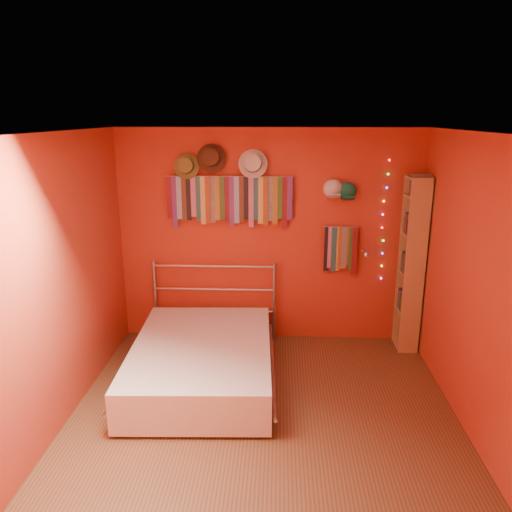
# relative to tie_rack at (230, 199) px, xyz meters

# --- Properties ---
(ground) EXTENTS (3.50, 3.50, 0.00)m
(ground) POSITION_rel_tie_rack_xyz_m (0.44, -1.68, -1.71)
(ground) COLOR #54351D
(ground) RESTS_ON ground
(back_wall) EXTENTS (3.50, 0.02, 2.50)m
(back_wall) POSITION_rel_tie_rack_xyz_m (0.44, 0.07, -0.46)
(back_wall) COLOR maroon
(back_wall) RESTS_ON ground
(right_wall) EXTENTS (0.02, 3.50, 2.50)m
(right_wall) POSITION_rel_tie_rack_xyz_m (2.19, -1.68, -0.46)
(right_wall) COLOR maroon
(right_wall) RESTS_ON ground
(left_wall) EXTENTS (0.02, 3.50, 2.50)m
(left_wall) POSITION_rel_tie_rack_xyz_m (-1.31, -1.68, -0.46)
(left_wall) COLOR maroon
(left_wall) RESTS_ON ground
(ceiling) EXTENTS (3.50, 3.50, 0.02)m
(ceiling) POSITION_rel_tie_rack_xyz_m (0.44, -1.68, 0.79)
(ceiling) COLOR white
(ceiling) RESTS_ON back_wall
(tie_rack) EXTENTS (1.45, 0.03, 0.60)m
(tie_rack) POSITION_rel_tie_rack_xyz_m (0.00, 0.00, 0.00)
(tie_rack) COLOR #A5A5AA
(tie_rack) RESTS_ON back_wall
(small_tie_rack) EXTENTS (0.40, 0.03, 0.57)m
(small_tie_rack) POSITION_rel_tie_rack_xyz_m (1.28, -0.00, -0.56)
(small_tie_rack) COLOR #A5A5AA
(small_tie_rack) RESTS_ON back_wall
(fedora_olive) EXTENTS (0.29, 0.16, 0.29)m
(fedora_olive) POSITION_rel_tie_rack_xyz_m (-0.48, -0.03, 0.37)
(fedora_olive) COLOR olive
(fedora_olive) RESTS_ON back_wall
(fedora_brown) EXTENTS (0.33, 0.18, 0.32)m
(fedora_brown) POSITION_rel_tie_rack_xyz_m (-0.20, -0.04, 0.46)
(fedora_brown) COLOR #432818
(fedora_brown) RESTS_ON back_wall
(fedora_white) EXTENTS (0.32, 0.18, 0.32)m
(fedora_white) POSITION_rel_tie_rack_xyz_m (0.26, -0.04, 0.40)
(fedora_white) COLOR beige
(fedora_white) RESTS_ON back_wall
(cap_white) EXTENTS (0.20, 0.25, 0.20)m
(cap_white) POSITION_rel_tie_rack_xyz_m (1.16, 0.01, 0.12)
(cap_white) COLOR silver
(cap_white) RESTS_ON back_wall
(cap_green) EXTENTS (0.19, 0.24, 0.19)m
(cap_green) POSITION_rel_tie_rack_xyz_m (1.32, 0.01, 0.09)
(cap_green) COLOR #1A7554
(cap_green) RESTS_ON back_wall
(fairy_lights) EXTENTS (0.06, 0.02, 1.39)m
(fairy_lights) POSITION_rel_tie_rack_xyz_m (1.76, 0.03, -0.25)
(fairy_lights) COLOR #FF3333
(fairy_lights) RESTS_ON back_wall
(reading_lamp) EXTENTS (0.07, 0.29, 0.09)m
(reading_lamp) POSITION_rel_tie_rack_xyz_m (1.54, -0.16, -0.58)
(reading_lamp) COLOR #A5A5AA
(reading_lamp) RESTS_ON back_wall
(bookshelf) EXTENTS (0.25, 0.34, 2.00)m
(bookshelf) POSITION_rel_tie_rack_xyz_m (2.10, -0.15, -0.69)
(bookshelf) COLOR #AA874C
(bookshelf) RESTS_ON ground
(bed) EXTENTS (1.54, 2.04, 0.97)m
(bed) POSITION_rel_tie_rack_xyz_m (-0.20, -1.05, -1.49)
(bed) COLOR #A5A5AA
(bed) RESTS_ON ground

